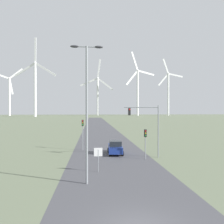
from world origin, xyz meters
name	(u,v)px	position (x,y,z in m)	size (l,w,h in m)	color
road_surface	(101,132)	(0.00, 48.00, 0.00)	(10.00, 240.00, 0.01)	#47474C
streetlamp	(87,99)	(-2.72, 7.15, 6.76)	(2.61, 0.32, 11.03)	gray
stop_sign_near	(98,155)	(-1.73, 10.40, 1.60)	(0.81, 0.07, 2.30)	gray
traffic_light_post_near_left	(83,128)	(-3.70, 22.05, 3.27)	(0.28, 0.34, 4.48)	gray
traffic_light_post_near_right	(145,137)	(4.07, 15.34, 2.63)	(0.28, 0.33, 3.58)	gray
traffic_light_mast_overhead	(147,121)	(4.48, 16.18, 4.60)	(4.37, 0.35, 6.51)	gray
car_approaching	(115,147)	(0.79, 18.72, 0.91)	(2.02, 4.19, 1.83)	navy
wind_turbine_far_left	(9,93)	(-93.49, 240.09, 25.50)	(30.30, 7.44, 53.29)	white
wind_turbine_left	(35,83)	(-54.46, 195.45, 30.84)	(39.93, 11.07, 72.73)	white
wind_turbine_center	(98,92)	(4.14, 246.23, 27.63)	(38.89, 7.53, 66.04)	white
wind_turbine_right	(138,88)	(47.58, 226.27, 30.65)	(34.11, 10.28, 69.95)	white
wind_turbine_far_right	(168,90)	(87.70, 241.53, 30.06)	(30.99, 2.71, 67.18)	white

